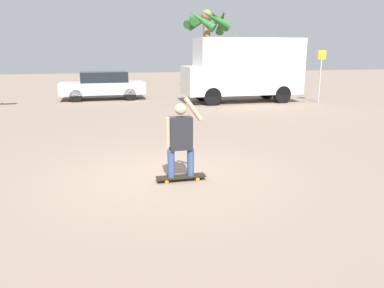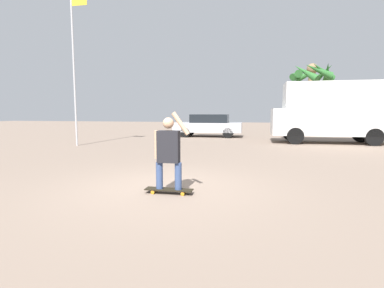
% 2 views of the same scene
% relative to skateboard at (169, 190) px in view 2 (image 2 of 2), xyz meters
% --- Properties ---
extents(ground_plane, '(80.00, 80.00, 0.00)m').
position_rel_skateboard_xyz_m(ground_plane, '(-0.21, 0.41, -0.08)').
color(ground_plane, gray).
extents(skateboard, '(0.98, 0.26, 0.09)m').
position_rel_skateboard_xyz_m(skateboard, '(0.00, 0.00, 0.00)').
color(skateboard, black).
rests_on(skateboard, ground_plane).
extents(person_skateboarder, '(0.73, 0.22, 1.57)m').
position_rel_skateboard_xyz_m(person_skateboarder, '(-0.00, 0.00, 0.83)').
color(person_skateboarder, '#384C7A').
rests_on(person_skateboarder, skateboard).
extents(camper_van, '(5.90, 2.06, 3.16)m').
position_rel_skateboard_xyz_m(camper_van, '(5.81, 11.05, 1.64)').
color(camper_van, black).
rests_on(camper_van, ground_plane).
extents(parked_car_silver, '(4.41, 1.75, 1.47)m').
position_rel_skateboard_xyz_m(parked_car_silver, '(-1.15, 13.80, 0.70)').
color(parked_car_silver, black).
rests_on(parked_car_silver, ground_plane).
extents(palm_tree_near_van, '(3.40, 3.35, 5.38)m').
position_rel_skateboard_xyz_m(palm_tree_near_van, '(6.11, 18.81, 4.18)').
color(palm_tree_near_van, '#8E704C').
rests_on(palm_tree_near_van, ground_plane).
extents(flagpole, '(0.85, 0.12, 7.41)m').
position_rel_skateboard_xyz_m(flagpole, '(-6.68, 7.43, 4.07)').
color(flagpole, '#B7B7BC').
rests_on(flagpole, ground_plane).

